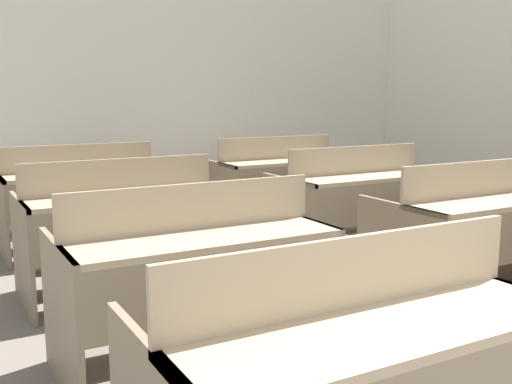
{
  "coord_description": "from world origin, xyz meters",
  "views": [
    {
      "loc": [
        -1.94,
        0.37,
        1.33
      ],
      "look_at": [
        -0.25,
        3.43,
        0.76
      ],
      "focal_mm": 42.0,
      "sensor_mm": 36.0,
      "label": 1
    }
  ],
  "objects": [
    {
      "name": "bench_front_left",
      "position": [
        -0.85,
        1.73,
        0.47
      ],
      "size": [
        1.28,
        0.76,
        0.92
      ],
      "color": "#7D6E57",
      "rests_on": "ground_plane"
    },
    {
      "name": "bench_back_right",
      "position": [
        1.12,
        5.45,
        0.47
      ],
      "size": [
        1.28,
        0.76,
        0.92
      ],
      "color": "#81715A",
      "rests_on": "ground_plane"
    },
    {
      "name": "bench_third_left",
      "position": [
        -0.84,
        4.19,
        0.47
      ],
      "size": [
        1.28,
        0.76,
        0.92
      ],
      "color": "#7C6D56",
      "rests_on": "ground_plane"
    },
    {
      "name": "bench_third_right",
      "position": [
        1.11,
        4.19,
        0.47
      ],
      "size": [
        1.28,
        0.76,
        0.92
      ],
      "color": "#82725B",
      "rests_on": "ground_plane"
    },
    {
      "name": "bench_second_left",
      "position": [
        -0.85,
        2.95,
        0.47
      ],
      "size": [
        1.28,
        0.76,
        0.92
      ],
      "color": "#7F7059",
      "rests_on": "ground_plane"
    },
    {
      "name": "bench_second_right",
      "position": [
        1.11,
        2.95,
        0.47
      ],
      "size": [
        1.28,
        0.76,
        0.92
      ],
      "color": "#7E6E58",
      "rests_on": "ground_plane"
    },
    {
      "name": "bench_back_left",
      "position": [
        -0.82,
        5.47,
        0.47
      ],
      "size": [
        1.28,
        0.76,
        0.92
      ],
      "color": "#7C6D56",
      "rests_on": "ground_plane"
    },
    {
      "name": "wall_back",
      "position": [
        0.0,
        6.64,
        1.59
      ],
      "size": [
        7.19,
        0.06,
        3.18
      ],
      "color": "white",
      "rests_on": "ground_plane"
    }
  ]
}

